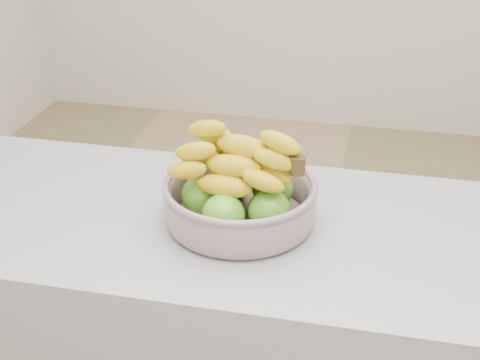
{
  "coord_description": "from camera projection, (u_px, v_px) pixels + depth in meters",
  "views": [
    {
      "loc": [
        0.16,
        -1.92,
        1.65
      ],
      "look_at": [
        -0.11,
        -0.72,
        1.0
      ],
      "focal_mm": 50.0,
      "sensor_mm": 36.0,
      "label": 1
    }
  ],
  "objects": [
    {
      "name": "ground",
      "position": [
        311.0,
        334.0,
        2.46
      ],
      "size": [
        4.0,
        4.0,
        0.0
      ],
      "primitive_type": "plane",
      "color": "#997E5E",
      "rests_on": "ground"
    },
    {
      "name": "fruit_bowl",
      "position": [
        240.0,
        195.0,
        1.4
      ],
      "size": [
        0.33,
        0.33,
        0.2
      ],
      "rotation": [
        0.0,
        0.0,
        -0.21
      ],
      "color": "#9BADBB",
      "rests_on": "counter"
    }
  ]
}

